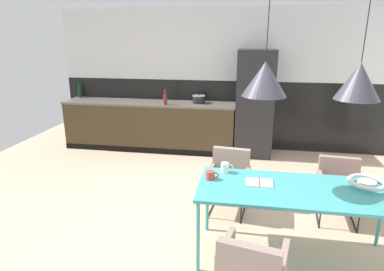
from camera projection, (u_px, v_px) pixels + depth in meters
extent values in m
plane|color=#CDAD8F|center=(211.00, 238.00, 3.56)|extent=(8.50, 8.50, 0.00)
cube|color=black|center=(230.00, 114.00, 6.35)|extent=(6.54, 0.12, 1.30)
cube|color=silver|center=(232.00, 45.00, 5.97)|extent=(6.54, 0.12, 1.30)
cube|color=#3E311E|center=(150.00, 126.00, 6.31)|extent=(3.22, 0.60, 0.87)
cube|color=#615B52|center=(149.00, 103.00, 6.18)|extent=(3.25, 0.63, 0.04)
cube|color=black|center=(146.00, 150.00, 6.14)|extent=(3.22, 0.01, 0.10)
cube|color=#232326|center=(255.00, 104.00, 5.85)|extent=(0.65, 0.60, 1.89)
cube|color=teal|center=(298.00, 190.00, 3.04)|extent=(1.86, 0.77, 0.03)
cylinder|color=teal|center=(207.00, 201.00, 3.61)|extent=(0.04, 0.04, 0.72)
cylinder|color=teal|center=(381.00, 215.00, 3.33)|extent=(0.04, 0.04, 0.72)
cylinder|color=teal|center=(198.00, 237.00, 2.96)|extent=(0.04, 0.04, 0.72)
cube|color=gray|center=(228.00, 183.00, 3.96)|extent=(0.53, 0.51, 0.06)
cube|color=gray|center=(231.00, 162.00, 4.08)|extent=(0.46, 0.13, 0.35)
cube|color=gray|center=(246.00, 178.00, 3.87)|extent=(0.10, 0.42, 0.14)
cube|color=gray|center=(210.00, 174.00, 3.99)|extent=(0.10, 0.42, 0.14)
cylinder|color=black|center=(241.00, 209.00, 3.79)|extent=(0.02, 0.02, 0.37)
cylinder|color=black|center=(208.00, 204.00, 3.90)|extent=(0.02, 0.02, 0.37)
cylinder|color=black|center=(246.00, 194.00, 4.14)|extent=(0.02, 0.02, 0.37)
cylinder|color=black|center=(215.00, 190.00, 4.25)|extent=(0.02, 0.02, 0.37)
cylinder|color=black|center=(243.00, 214.00, 4.02)|extent=(0.06, 0.41, 0.02)
cylinder|color=black|center=(211.00, 210.00, 4.12)|extent=(0.06, 0.41, 0.02)
cube|color=gray|center=(253.00, 266.00, 2.52)|extent=(0.57, 0.55, 0.06)
cube|color=gray|center=(248.00, 263.00, 2.30)|extent=(0.46, 0.18, 0.28)
cube|color=gray|center=(226.00, 248.00, 2.57)|extent=(0.14, 0.42, 0.14)
cube|color=gray|center=(283.00, 262.00, 2.42)|extent=(0.14, 0.42, 0.14)
cylinder|color=black|center=(233.00, 268.00, 2.83)|extent=(0.02, 0.02, 0.37)
cube|color=gray|center=(339.00, 191.00, 3.76)|extent=(0.52, 0.50, 0.06)
cube|color=gray|center=(339.00, 169.00, 3.89)|extent=(0.46, 0.12, 0.31)
cube|color=gray|center=(362.00, 185.00, 3.68)|extent=(0.09, 0.42, 0.14)
cube|color=gray|center=(320.00, 181.00, 3.79)|extent=(0.09, 0.42, 0.14)
cylinder|color=black|center=(359.00, 218.00, 3.60)|extent=(0.02, 0.02, 0.37)
cylinder|color=black|center=(321.00, 213.00, 3.70)|extent=(0.02, 0.02, 0.37)
cylinder|color=black|center=(352.00, 202.00, 3.95)|extent=(0.02, 0.02, 0.37)
cylinder|color=black|center=(317.00, 198.00, 4.05)|extent=(0.02, 0.02, 0.37)
cylinder|color=black|center=(353.00, 223.00, 3.83)|extent=(0.05, 0.41, 0.02)
cylinder|color=black|center=(317.00, 219.00, 3.92)|extent=(0.05, 0.41, 0.02)
cylinder|color=silver|center=(367.00, 184.00, 3.06)|extent=(0.16, 0.16, 0.06)
torus|color=silver|center=(367.00, 182.00, 3.05)|extent=(0.34, 0.34, 0.04)
cube|color=white|center=(253.00, 182.00, 3.15)|extent=(0.13, 0.19, 0.01)
cube|color=white|center=(266.00, 183.00, 3.13)|extent=(0.13, 0.19, 0.01)
cube|color=#B73833|center=(259.00, 182.00, 3.14)|extent=(0.01, 0.19, 0.00)
cylinder|color=white|center=(225.00, 168.00, 3.38)|extent=(0.08, 0.08, 0.11)
torus|color=white|center=(230.00, 168.00, 3.37)|extent=(0.07, 0.01, 0.07)
cylinder|color=#B23D33|center=(210.00, 175.00, 3.22)|extent=(0.09, 0.09, 0.08)
torus|color=#B23D33|center=(216.00, 175.00, 3.21)|extent=(0.06, 0.01, 0.06)
cylinder|color=black|center=(199.00, 100.00, 6.05)|extent=(0.23, 0.23, 0.13)
cylinder|color=gray|center=(199.00, 96.00, 6.03)|extent=(0.24, 0.24, 0.01)
sphere|color=black|center=(199.00, 95.00, 6.02)|extent=(0.02, 0.02, 0.02)
cylinder|color=#0F3319|center=(80.00, 91.00, 6.58)|extent=(0.07, 0.07, 0.25)
cylinder|color=#0F3319|center=(79.00, 84.00, 6.53)|extent=(0.03, 0.03, 0.06)
cylinder|color=maroon|center=(165.00, 99.00, 5.89)|extent=(0.07, 0.07, 0.19)
cylinder|color=maroon|center=(165.00, 92.00, 5.85)|extent=(0.03, 0.03, 0.09)
cylinder|color=black|center=(269.00, 20.00, 2.64)|extent=(0.01, 0.01, 0.65)
cone|color=#31323D|center=(265.00, 79.00, 2.78)|extent=(0.38, 0.38, 0.29)
cylinder|color=black|center=(368.00, 19.00, 2.51)|extent=(0.01, 0.01, 0.65)
cone|color=#31323D|center=(359.00, 81.00, 2.65)|extent=(0.36, 0.36, 0.30)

